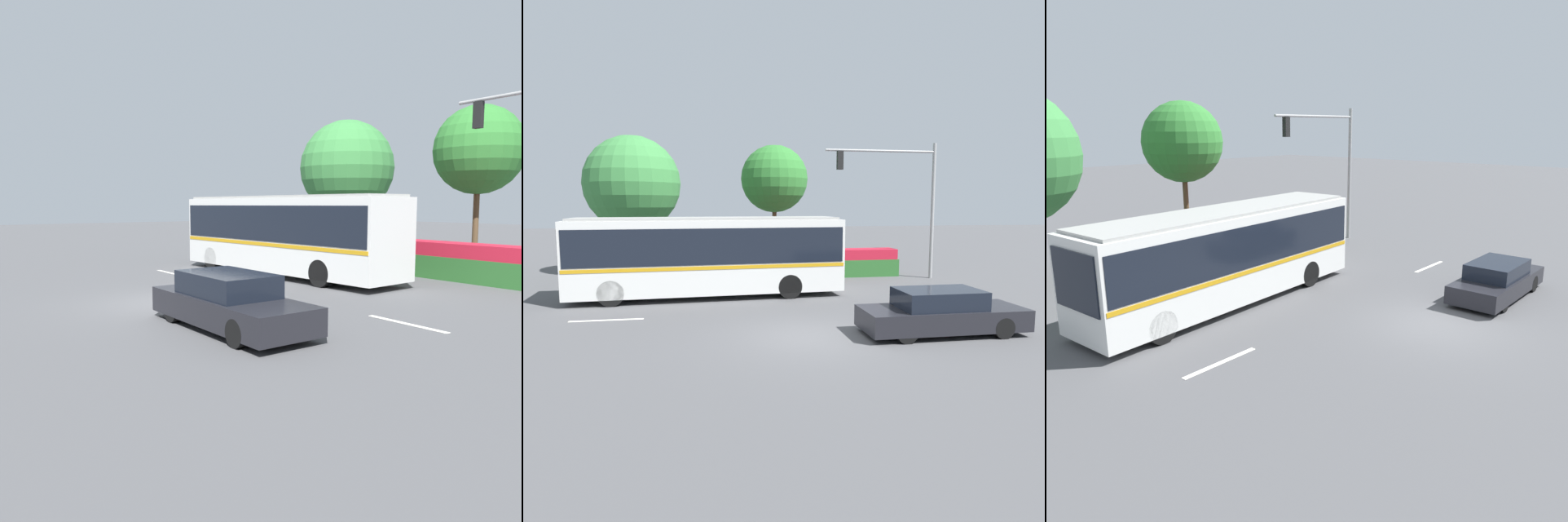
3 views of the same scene
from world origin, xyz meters
The scene contains 9 objects.
ground_plane centered at (0.00, 0.00, 0.00)m, with size 140.00×140.00×0.00m, color #4C4C4F.
city_bus centered at (-2.88, 6.65, 1.89)m, with size 11.24×3.10×3.32m.
sedan_foreground centered at (3.85, -0.37, 0.63)m, with size 4.86×1.81×1.34m.
traffic_light_pole centered at (7.26, 9.91, 4.59)m, with size 5.85×0.24×6.97m.
flowering_hedge centered at (3.42, 11.36, 0.72)m, with size 7.82×1.30×1.46m.
street_tree_left centered at (-6.83, 14.19, 4.99)m, with size 5.20×5.20×7.60m.
street_tree_centre centered at (1.08, 14.27, 5.31)m, with size 3.85×3.85×7.26m.
lane_stripe_near centered at (6.03, 3.47, 0.01)m, with size 2.40×0.16×0.01m, color silver.
lane_stripe_mid centered at (-6.33, 3.06, 0.01)m, with size 2.40×0.16×0.01m, color silver.
Camera 2 is at (-3.14, -13.23, 3.83)m, focal length 32.73 mm.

